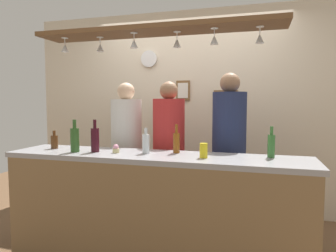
{
  "coord_description": "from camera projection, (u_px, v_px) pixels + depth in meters",
  "views": [
    {
      "loc": [
        0.87,
        -2.89,
        1.42
      ],
      "look_at": [
        0.0,
        0.1,
        1.18
      ],
      "focal_mm": 32.87,
      "sensor_mm": 36.0,
      "label": 1
    }
  ],
  "objects": [
    {
      "name": "bottle_beer_amber_tall",
      "position": [
        176.0,
        142.0,
        2.78
      ],
      "size": [
        0.06,
        0.06,
        0.26
      ],
      "color": "brown",
      "rests_on": "bar_counter"
    },
    {
      "name": "bottle_beer_brown_stubby",
      "position": [
        54.0,
        141.0,
        3.04
      ],
      "size": [
        0.07,
        0.07,
        0.18
      ],
      "color": "#512D14",
      "rests_on": "bar_counter"
    },
    {
      "name": "picture_frame_lower_pair",
      "position": [
        226.0,
        97.0,
        3.88
      ],
      "size": [
        0.3,
        0.02,
        0.18
      ],
      "color": "brown",
      "rests_on": "back_wall"
    },
    {
      "name": "wall_clock",
      "position": [
        149.0,
        59.0,
        4.12
      ],
      "size": [
        0.22,
        0.03,
        0.22
      ],
      "primitive_type": "cylinder",
      "rotation": [
        1.57,
        0.0,
        0.0
      ],
      "color": "white",
      "rests_on": "back_wall"
    },
    {
      "name": "back_wall",
      "position": [
        189.0,
        111.0,
        4.07
      ],
      "size": [
        4.4,
        0.06,
        2.6
      ],
      "primitive_type": "cube",
      "color": "beige",
      "rests_on": "ground_plane"
    },
    {
      "name": "drink_can",
      "position": [
        204.0,
        151.0,
        2.54
      ],
      "size": [
        0.07,
        0.07,
        0.12
      ],
      "primitive_type": "cylinder",
      "color": "yellow",
      "rests_on": "bar_counter"
    },
    {
      "name": "ground_plane",
      "position": [
        165.0,
        242.0,
        3.12
      ],
      "size": [
        8.0,
        8.0,
        0.0
      ],
      "primitive_type": "plane",
      "color": "brown"
    },
    {
      "name": "hanging_wineglass_center",
      "position": [
        177.0,
        42.0,
        2.63
      ],
      "size": [
        0.07,
        0.07,
        0.13
      ],
      "color": "silver",
      "rests_on": "overhead_glass_rack"
    },
    {
      "name": "hanging_wineglass_center_left",
      "position": [
        134.0,
        43.0,
        2.67
      ],
      "size": [
        0.07,
        0.07,
        0.13
      ],
      "color": "silver",
      "rests_on": "overhead_glass_rack"
    },
    {
      "name": "hanging_wineglass_left",
      "position": [
        100.0,
        47.0,
        2.85
      ],
      "size": [
        0.07,
        0.07,
        0.13
      ],
      "color": "silver",
      "rests_on": "overhead_glass_rack"
    },
    {
      "name": "cupcake",
      "position": [
        116.0,
        149.0,
        2.79
      ],
      "size": [
        0.06,
        0.06,
        0.08
      ],
      "color": "beige",
      "rests_on": "bar_counter"
    },
    {
      "name": "overhead_glass_rack",
      "position": [
        155.0,
        30.0,
        2.67
      ],
      "size": [
        2.2,
        0.36,
        0.04
      ],
      "primitive_type": "cube",
      "color": "brown"
    },
    {
      "name": "hanging_wineglass_far_left",
      "position": [
        65.0,
        48.0,
        2.88
      ],
      "size": [
        0.07,
        0.07,
        0.13
      ],
      "color": "silver",
      "rests_on": "overhead_glass_rack"
    },
    {
      "name": "picture_frame_crest",
      "position": [
        183.0,
        91.0,
        4.03
      ],
      "size": [
        0.18,
        0.02,
        0.26
      ],
      "color": "brown",
      "rests_on": "back_wall"
    },
    {
      "name": "person_right_navy_shirt",
      "position": [
        229.0,
        140.0,
        3.11
      ],
      "size": [
        0.34,
        0.34,
        1.71
      ],
      "color": "#2D334C",
      "rests_on": "ground_plane"
    },
    {
      "name": "bar_counter",
      "position": [
        148.0,
        193.0,
        2.59
      ],
      "size": [
        2.7,
        0.55,
        0.96
      ],
      "color": "#99999E",
      "rests_on": "ground_plane"
    },
    {
      "name": "hanging_wineglass_center_right",
      "position": [
        214.0,
        39.0,
        2.5
      ],
      "size": [
        0.07,
        0.07,
        0.13
      ],
      "color": "silver",
      "rests_on": "overhead_glass_rack"
    },
    {
      "name": "hanging_wineglass_right",
      "position": [
        260.0,
        38.0,
        2.45
      ],
      "size": [
        0.07,
        0.07,
        0.13
      ],
      "color": "silver",
      "rests_on": "overhead_glass_rack"
    },
    {
      "name": "person_left_white_patterned_shirt",
      "position": [
        127.0,
        141.0,
        3.43
      ],
      "size": [
        0.34,
        0.34,
        1.63
      ],
      "color": "#2D334C",
      "rests_on": "ground_plane"
    },
    {
      "name": "bottle_beer_green_import",
      "position": [
        271.0,
        145.0,
        2.55
      ],
      "size": [
        0.06,
        0.06,
        0.26
      ],
      "color": "#336B2D",
      "rests_on": "bar_counter"
    },
    {
      "name": "bottle_soda_clear",
      "position": [
        146.0,
        143.0,
        2.76
      ],
      "size": [
        0.06,
        0.06,
        0.23
      ],
      "color": "silver",
      "rests_on": "bar_counter"
    },
    {
      "name": "bottle_champagne_green",
      "position": [
        75.0,
        139.0,
        2.83
      ],
      "size": [
        0.08,
        0.08,
        0.3
      ],
      "color": "#2D5623",
      "rests_on": "bar_counter"
    },
    {
      "name": "bottle_wine_dark_red",
      "position": [
        95.0,
        139.0,
        2.84
      ],
      "size": [
        0.08,
        0.08,
        0.3
      ],
      "color": "#380F19",
      "rests_on": "bar_counter"
    },
    {
      "name": "person_middle_red_shirt",
      "position": [
        169.0,
        143.0,
        3.29
      ],
      "size": [
        0.34,
        0.34,
        1.64
      ],
      "color": "#2D334C",
      "rests_on": "ground_plane"
    }
  ]
}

